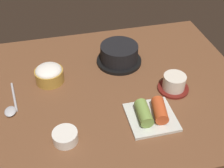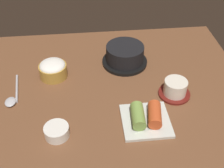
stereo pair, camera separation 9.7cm
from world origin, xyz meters
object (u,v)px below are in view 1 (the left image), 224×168
at_px(stone_pot, 119,54).
at_px(kimchi_plate, 151,114).
at_px(rice_bowl, 49,74).
at_px(tea_cup_with_saucer, 174,83).
at_px(side_bowl_near, 65,136).
at_px(spoon, 11,107).

distance_m(stone_pot, kimchi_plate, 0.31).
height_order(rice_bowl, kimchi_plate, rice_bowl).
bearing_deg(tea_cup_with_saucer, stone_pot, 125.66).
bearing_deg(stone_pot, rice_bowl, -168.72).
bearing_deg(kimchi_plate, rice_bowl, 138.55).
bearing_deg(side_bowl_near, rice_bowl, 94.73).
bearing_deg(spoon, rice_bowl, 39.79).
distance_m(tea_cup_with_saucer, spoon, 0.54).
relative_size(tea_cup_with_saucer, kimchi_plate, 0.73).
xyz_separation_m(stone_pot, rice_bowl, (-0.27, -0.05, -0.00)).
bearing_deg(kimchi_plate, tea_cup_with_saucer, 43.11).
height_order(kimchi_plate, spoon, kimchi_plate).
xyz_separation_m(rice_bowl, spoon, (-0.13, -0.11, -0.03)).
xyz_separation_m(tea_cup_with_saucer, kimchi_plate, (-0.12, -0.11, -0.01)).
bearing_deg(tea_cup_with_saucer, spoon, 176.29).
bearing_deg(kimchi_plate, spoon, 160.76).
bearing_deg(side_bowl_near, spoon, 131.97).
distance_m(rice_bowl, side_bowl_near, 0.28).
xyz_separation_m(rice_bowl, side_bowl_near, (0.02, -0.28, -0.01)).
xyz_separation_m(kimchi_plate, spoon, (-0.42, 0.15, -0.01)).
bearing_deg(tea_cup_with_saucer, rice_bowl, 160.61).
bearing_deg(rice_bowl, spoon, -140.21).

